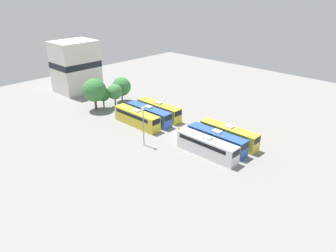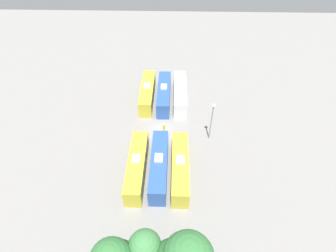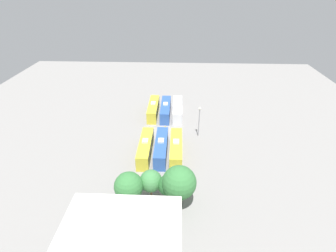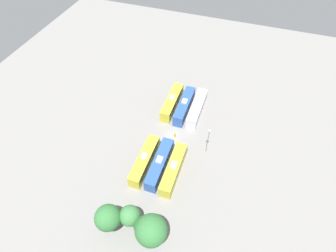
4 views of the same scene
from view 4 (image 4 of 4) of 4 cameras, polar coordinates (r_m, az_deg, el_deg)
The scene contains 13 objects.
ground_plane at distance 61.69m, azimuth 1.03°, elevation -2.28°, with size 117.95×117.95×0.00m, color gray.
bus_0 at distance 65.78m, azimuth 6.33°, elevation 3.90°, with size 2.49×11.82×3.54m.
bus_1 at distance 66.05m, azimuth 3.57°, elevation 4.40°, with size 2.49×11.82×3.54m.
bus_2 at distance 66.92m, azimuth 0.90°, elevation 5.25°, with size 2.49×11.82×3.54m.
bus_3 at distance 54.59m, azimuth 1.21°, elevation -9.37°, with size 2.49×11.82×3.54m.
bus_4 at distance 55.26m, azimuth -1.84°, elevation -8.26°, with size 2.49×11.82×3.54m.
bus_5 at distance 55.91m, azimuth -5.11°, elevation -7.50°, with size 2.49×11.82×3.54m.
worker_person at distance 61.01m, azimuth 1.47°, elevation -1.89°, with size 0.36×0.36×1.72m.
light_pole at distance 55.71m, azimuth 8.81°, elevation -2.36°, with size 0.60×0.60×7.55m.
tree_0 at distance 46.16m, azimuth -3.68°, elevation -21.72°, with size 5.46×5.46×7.61m.
tree_1 at distance 47.86m, azimuth -5.43°, elevation -20.76°, with size 3.37×3.37×5.30m.
tree_2 at distance 48.59m, azimuth -8.32°, elevation -18.76°, with size 3.72×3.72×5.60m.
tree_3 at distance 48.92m, azimuth -12.96°, elevation -18.88°, with size 4.69×4.69×6.26m.
Camera 4 is at (-11.28, 36.39, 48.52)m, focal length 28.00 mm.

